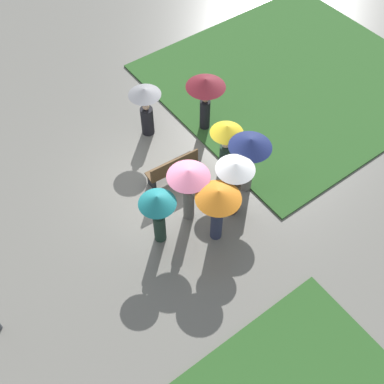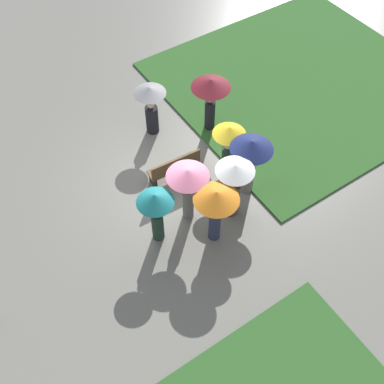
{
  "view_description": "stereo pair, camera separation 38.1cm",
  "coord_description": "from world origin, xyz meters",
  "px_view_note": "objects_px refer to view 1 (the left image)",
  "views": [
    {
      "loc": [
        4.37,
        7.34,
        10.7
      ],
      "look_at": [
        -0.23,
        1.13,
        0.61
      ],
      "focal_mm": 45.0,
      "sensor_mm": 36.0,
      "label": 1
    },
    {
      "loc": [
        4.05,
        7.56,
        10.7
      ],
      "look_at": [
        -0.23,
        1.13,
        0.61
      ],
      "focal_mm": 45.0,
      "sensor_mm": 36.0,
      "label": 2
    }
  ],
  "objects_px": {
    "crowd_person_navy": "(249,152)",
    "crowd_person_teal": "(158,208)",
    "crowd_person_white": "(234,181)",
    "park_bench": "(173,168)",
    "crowd_person_orange": "(218,202)",
    "crowd_person_yellow": "(226,139)",
    "crowd_person_maroon": "(206,91)",
    "crowd_person_grey": "(146,105)",
    "crowd_person_pink": "(189,182)"
  },
  "relations": [
    {
      "from": "crowd_person_orange",
      "to": "crowd_person_navy",
      "type": "bearing_deg",
      "value": -169.27
    },
    {
      "from": "crowd_person_maroon",
      "to": "crowd_person_orange",
      "type": "bearing_deg",
      "value": -108.94
    },
    {
      "from": "crowd_person_navy",
      "to": "park_bench",
      "type": "bearing_deg",
      "value": -114.65
    },
    {
      "from": "crowd_person_pink",
      "to": "crowd_person_white",
      "type": "relative_size",
      "value": 0.98
    },
    {
      "from": "crowd_person_yellow",
      "to": "crowd_person_maroon",
      "type": "xyz_separation_m",
      "value": [
        -0.59,
        -1.69,
        0.21
      ]
    },
    {
      "from": "crowd_person_orange",
      "to": "crowd_person_maroon",
      "type": "distance_m",
      "value": 3.97
    },
    {
      "from": "crowd_person_pink",
      "to": "crowd_person_teal",
      "type": "distance_m",
      "value": 1.03
    },
    {
      "from": "crowd_person_grey",
      "to": "crowd_person_white",
      "type": "relative_size",
      "value": 0.89
    },
    {
      "from": "crowd_person_grey",
      "to": "crowd_person_pink",
      "type": "height_order",
      "value": "crowd_person_pink"
    },
    {
      "from": "park_bench",
      "to": "crowd_person_yellow",
      "type": "relative_size",
      "value": 0.86
    },
    {
      "from": "crowd_person_pink",
      "to": "crowd_person_maroon",
      "type": "distance_m",
      "value": 3.37
    },
    {
      "from": "crowd_person_navy",
      "to": "crowd_person_teal",
      "type": "relative_size",
      "value": 1.08
    },
    {
      "from": "crowd_person_grey",
      "to": "crowd_person_pink",
      "type": "distance_m",
      "value": 3.41
    },
    {
      "from": "crowd_person_navy",
      "to": "crowd_person_teal",
      "type": "xyz_separation_m",
      "value": [
        2.85,
        -0.02,
        -0.13
      ]
    },
    {
      "from": "crowd_person_orange",
      "to": "park_bench",
      "type": "bearing_deg",
      "value": -109.92
    },
    {
      "from": "crowd_person_orange",
      "to": "crowd_person_teal",
      "type": "bearing_deg",
      "value": -47.92
    },
    {
      "from": "park_bench",
      "to": "crowd_person_pink",
      "type": "relative_size",
      "value": 0.81
    },
    {
      "from": "crowd_person_pink",
      "to": "crowd_person_teal",
      "type": "xyz_separation_m",
      "value": [
        1.01,
        0.13,
        -0.14
      ]
    },
    {
      "from": "crowd_person_teal",
      "to": "crowd_person_pink",
      "type": "bearing_deg",
      "value": 153.67
    },
    {
      "from": "crowd_person_grey",
      "to": "crowd_person_navy",
      "type": "distance_m",
      "value": 3.58
    },
    {
      "from": "crowd_person_teal",
      "to": "crowd_person_navy",
      "type": "bearing_deg",
      "value": 145.96
    },
    {
      "from": "park_bench",
      "to": "crowd_person_grey",
      "type": "xyz_separation_m",
      "value": [
        -0.45,
        -1.97,
        0.67
      ]
    },
    {
      "from": "park_bench",
      "to": "crowd_person_maroon",
      "type": "bearing_deg",
      "value": -147.14
    },
    {
      "from": "crowd_person_maroon",
      "to": "crowd_person_white",
      "type": "height_order",
      "value": "crowd_person_white"
    },
    {
      "from": "crowd_person_grey",
      "to": "crowd_person_orange",
      "type": "bearing_deg",
      "value": 61.46
    },
    {
      "from": "crowd_person_grey",
      "to": "crowd_person_white",
      "type": "distance_m",
      "value": 3.81
    },
    {
      "from": "park_bench",
      "to": "crowd_person_orange",
      "type": "bearing_deg",
      "value": 88.41
    },
    {
      "from": "crowd_person_pink",
      "to": "crowd_person_yellow",
      "type": "relative_size",
      "value": 1.07
    },
    {
      "from": "crowd_person_orange",
      "to": "crowd_person_maroon",
      "type": "bearing_deg",
      "value": -137.65
    },
    {
      "from": "crowd_person_maroon",
      "to": "crowd_person_white",
      "type": "relative_size",
      "value": 0.99
    },
    {
      "from": "crowd_person_pink",
      "to": "crowd_person_maroon",
      "type": "height_order",
      "value": "crowd_person_maroon"
    },
    {
      "from": "crowd_person_grey",
      "to": "crowd_person_yellow",
      "type": "xyz_separation_m",
      "value": [
        -0.92,
        2.58,
        0.15
      ]
    },
    {
      "from": "park_bench",
      "to": "crowd_person_maroon",
      "type": "height_order",
      "value": "crowd_person_maroon"
    },
    {
      "from": "park_bench",
      "to": "crowd_person_pink",
      "type": "height_order",
      "value": "crowd_person_pink"
    },
    {
      "from": "crowd_person_pink",
      "to": "crowd_person_orange",
      "type": "distance_m",
      "value": 0.95
    },
    {
      "from": "crowd_person_navy",
      "to": "crowd_person_teal",
      "type": "height_order",
      "value": "crowd_person_navy"
    },
    {
      "from": "park_bench",
      "to": "crowd_person_grey",
      "type": "relative_size",
      "value": 0.89
    },
    {
      "from": "crowd_person_grey",
      "to": "crowd_person_orange",
      "type": "relative_size",
      "value": 0.9
    },
    {
      "from": "crowd_person_pink",
      "to": "crowd_person_teal",
      "type": "relative_size",
      "value": 1.06
    },
    {
      "from": "crowd_person_grey",
      "to": "crowd_person_navy",
      "type": "xyz_separation_m",
      "value": [
        -0.99,
        3.43,
        0.32
      ]
    },
    {
      "from": "crowd_person_pink",
      "to": "crowd_person_orange",
      "type": "relative_size",
      "value": 1.0
    },
    {
      "from": "crowd_person_maroon",
      "to": "crowd_person_white",
      "type": "bearing_deg",
      "value": -100.25
    },
    {
      "from": "crowd_person_grey",
      "to": "crowd_person_yellow",
      "type": "height_order",
      "value": "crowd_person_yellow"
    },
    {
      "from": "crowd_person_pink",
      "to": "crowd_person_white",
      "type": "bearing_deg",
      "value": 53.28
    },
    {
      "from": "crowd_person_navy",
      "to": "crowd_person_yellow",
      "type": "xyz_separation_m",
      "value": [
        0.07,
        -0.85,
        -0.17
      ]
    },
    {
      "from": "park_bench",
      "to": "crowd_person_teal",
      "type": "distance_m",
      "value": 2.2
    },
    {
      "from": "crowd_person_teal",
      "to": "crowd_person_white",
      "type": "distance_m",
      "value": 2.08
    },
    {
      "from": "crowd_person_navy",
      "to": "crowd_person_maroon",
      "type": "bearing_deg",
      "value": -170.79
    },
    {
      "from": "crowd_person_pink",
      "to": "crowd_person_orange",
      "type": "bearing_deg",
      "value": 2.1
    },
    {
      "from": "crowd_person_grey",
      "to": "crowd_person_navy",
      "type": "height_order",
      "value": "crowd_person_navy"
    }
  ]
}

